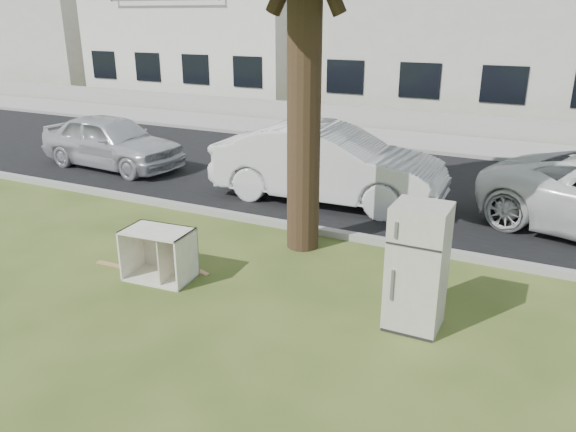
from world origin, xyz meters
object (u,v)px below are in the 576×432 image
at_px(car_center, 328,164).
at_px(fridge, 417,267).
at_px(car_left, 112,141).
at_px(cabinet, 159,254).

bearing_deg(car_center, fridge, -147.27).
bearing_deg(fridge, car_center, 124.95).
relative_size(fridge, car_left, 0.41).
bearing_deg(car_left, cabinet, -127.48).
xyz_separation_m(fridge, car_left, (-9.01, 4.37, -0.13)).
bearing_deg(car_center, cabinet, 168.07).
distance_m(fridge, cabinet, 3.80).
relative_size(fridge, car_center, 0.33).
distance_m(cabinet, car_left, 7.05).
relative_size(car_center, car_left, 1.22).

